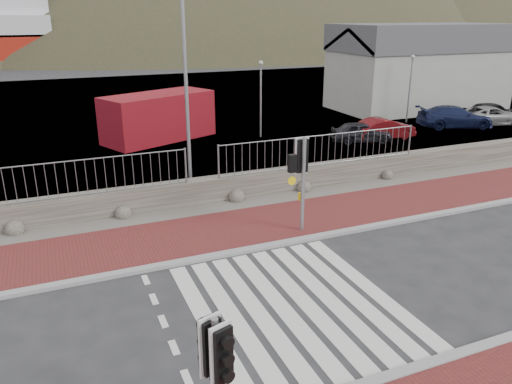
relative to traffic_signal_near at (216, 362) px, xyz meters
name	(u,v)px	position (x,y,z in m)	size (l,w,h in m)	color
ground	(293,304)	(3.04, 3.50, -1.86)	(220.00, 220.00, 0.00)	#28282B
sidewalk_far	(229,231)	(3.04, 8.00, -1.82)	(40.00, 3.00, 0.08)	maroon
kerb_far	(246,250)	(3.04, 6.50, -1.81)	(40.00, 0.25, 0.12)	gray
zebra_crossing	(293,304)	(3.04, 3.50, -1.85)	(4.62, 5.60, 0.01)	silver
gravel_strip	(209,209)	(3.04, 10.00, -1.83)	(40.00, 1.50, 0.06)	#59544C
stone_wall	(202,191)	(3.04, 10.80, -1.41)	(40.00, 0.60, 0.90)	#4B463D
railing	(202,155)	(3.04, 10.65, -0.04)	(18.07, 0.07, 1.22)	gray
quay	(119,108)	(3.04, 31.40, -1.86)	(120.00, 40.00, 0.50)	#4C4C4F
water	(80,65)	(3.04, 66.40, -1.86)	(220.00, 50.00, 0.05)	#3F4C54
harbor_building	(420,66)	(23.04, 23.40, 1.08)	(12.20, 6.20, 5.80)	#9E9E99
hills_backdrop	(120,172)	(9.78, 91.40, -24.91)	(254.00, 90.00, 100.00)	#303721
traffic_signal_near	(216,362)	(0.00, 0.00, 0.00)	(0.42, 0.33, 2.58)	gray
traffic_signal_far	(302,164)	(5.12, 7.12, 0.37)	(0.72, 0.27, 3.05)	gray
streetlight	(190,83)	(2.96, 11.55, 2.35)	(1.54, 0.65, 7.48)	gray
shipping_container	(159,117)	(3.73, 20.98, -0.62)	(5.92, 2.47, 2.47)	maroon
car_a	(361,132)	(13.46, 16.19, -1.31)	(1.29, 3.22, 1.10)	black
car_b	(384,129)	(14.95, 16.26, -1.28)	(1.23, 3.52, 1.16)	#590C10
car_c	(455,117)	(20.70, 17.08, -1.21)	(1.80, 4.43, 1.29)	#131A3D
car_d	(491,116)	(23.32, 16.80, -1.29)	(1.88, 4.09, 1.14)	gray
car_e	(492,112)	(24.17, 17.55, -1.24)	(1.46, 3.62, 1.23)	black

